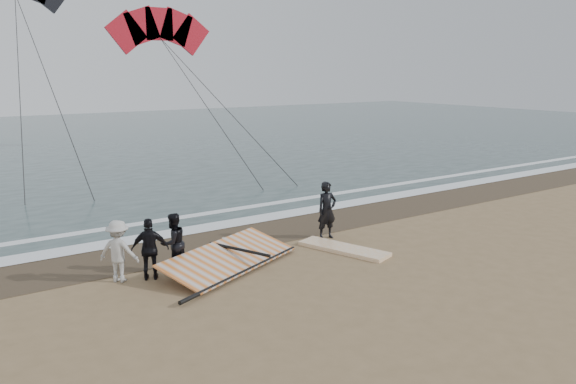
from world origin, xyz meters
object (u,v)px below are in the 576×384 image
board_cream (241,249)px  sail_rig (225,259)px  man_main (327,210)px  board_white (344,249)px

board_cream → sail_rig: bearing=-123.3°
man_main → board_white: man_main is taller
board_white → sail_rig: (-3.52, 0.73, 0.14)m
man_main → sail_rig: man_main is taller
board_white → sail_rig: size_ratio=0.63×
man_main → sail_rig: bearing=-167.7°
man_main → board_white: bearing=-100.8°
board_cream → sail_rig: (-1.05, -0.98, 0.15)m
board_white → board_cream: bearing=126.5°
board_white → board_cream: size_ratio=1.22×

